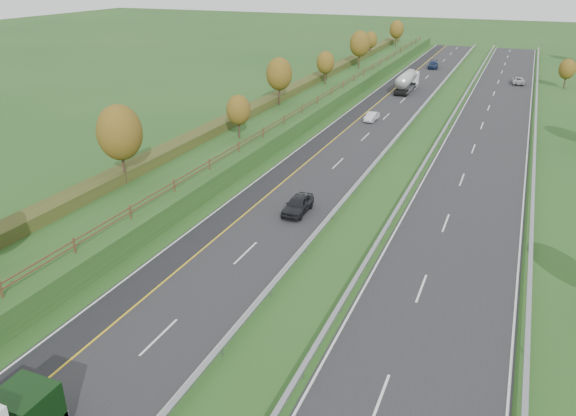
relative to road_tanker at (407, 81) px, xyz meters
name	(u,v)px	position (x,y,z in m)	size (l,w,h in m)	color
ground	(409,151)	(7.89, -36.44, -1.86)	(400.00, 400.00, 0.00)	#214A1A
near_carriageway	(358,134)	(-0.11, -31.44, -1.84)	(10.50, 200.00, 0.04)	#242427
far_carriageway	(484,148)	(16.39, -31.44, -1.84)	(10.50, 200.00, 0.04)	#242427
hard_shoulder	(332,131)	(-3.86, -31.44, -1.84)	(3.00, 200.00, 0.04)	black
lane_markings	(405,139)	(6.29, -31.56, -1.81)	(26.75, 200.00, 0.01)	silver
embankment_left	(272,118)	(-13.11, -31.44, -0.86)	(12.00, 200.00, 2.00)	#214A1A
hedge_left	(259,106)	(-15.11, -31.44, 0.69)	(2.20, 180.00, 1.10)	#303C18
fence_left	(300,110)	(-8.61, -31.85, 0.87)	(0.12, 189.06, 1.20)	#422B19
median_barrier_near	(400,134)	(5.59, -31.44, -1.25)	(0.32, 200.00, 0.71)	gray
median_barrier_far	(439,138)	(10.69, -31.44, -1.25)	(0.32, 200.00, 0.71)	gray
outer_barrier_far	(535,149)	(22.19, -31.44, -1.25)	(0.32, 200.00, 0.71)	gray
trees_left	(263,85)	(-12.75, -34.81, 4.51)	(6.64, 164.30, 7.66)	#2D2116
road_tanker	(407,81)	(0.00, 0.00, 0.00)	(2.40, 11.22, 3.46)	silver
car_dark_near	(298,205)	(2.07, -59.40, -1.01)	(1.92, 4.77, 1.62)	black
car_silver_mid	(372,117)	(-0.30, -23.80, -1.19)	(1.35, 3.86, 1.27)	silver
car_small_far	(433,65)	(0.49, 26.97, -1.07)	(2.12, 5.21, 1.51)	#14203F
car_oncoming	(518,80)	(18.76, 14.74, -1.15)	(2.25, 4.87, 1.35)	#ABACB0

